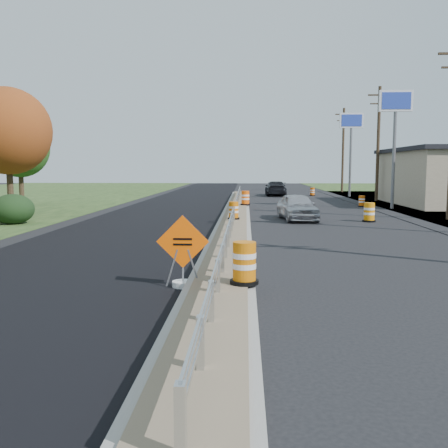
{
  "coord_description": "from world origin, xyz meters",
  "views": [
    {
      "loc": [
        0.57,
        -18.21,
        2.83
      ],
      "look_at": [
        -0.09,
        -3.05,
        1.1
      ],
      "focal_mm": 40.0,
      "sensor_mm": 36.0,
      "label": 1
    }
  ],
  "objects_px": {
    "caution_sign": "(183,269)",
    "barrel_median_mid": "(234,211)",
    "barrel_shoulder_far": "(312,192)",
    "car_dark_far": "(276,188)",
    "barrel_median_near": "(244,264)",
    "barrel_shoulder_mid": "(362,201)",
    "car_silver": "(297,207)",
    "barrel_median_far": "(245,198)",
    "barrel_shoulder_near": "(369,213)"
  },
  "relations": [
    {
      "from": "barrel_median_mid",
      "to": "barrel_shoulder_mid",
      "type": "distance_m",
      "value": 14.52
    },
    {
      "from": "barrel_shoulder_near",
      "to": "barrel_shoulder_mid",
      "type": "distance_m",
      "value": 10.39
    },
    {
      "from": "barrel_median_far",
      "to": "car_dark_far",
      "type": "distance_m",
      "value": 15.92
    },
    {
      "from": "caution_sign",
      "to": "barrel_median_mid",
      "type": "distance_m",
      "value": 13.43
    },
    {
      "from": "barrel_shoulder_mid",
      "to": "barrel_median_near",
      "type": "bearing_deg",
      "value": -108.35
    },
    {
      "from": "barrel_median_near",
      "to": "car_silver",
      "type": "relative_size",
      "value": 0.23
    },
    {
      "from": "barrel_median_near",
      "to": "barrel_median_mid",
      "type": "xyz_separation_m",
      "value": [
        -0.58,
        13.94,
        -0.03
      ]
    },
    {
      "from": "barrel_shoulder_near",
      "to": "barrel_shoulder_mid",
      "type": "relative_size",
      "value": 1.26
    },
    {
      "from": "barrel_median_near",
      "to": "barrel_shoulder_near",
      "type": "bearing_deg",
      "value": 66.92
    },
    {
      "from": "barrel_median_far",
      "to": "car_silver",
      "type": "xyz_separation_m",
      "value": [
        2.8,
        -7.53,
        0.02
      ]
    },
    {
      "from": "caution_sign",
      "to": "barrel_median_mid",
      "type": "xyz_separation_m",
      "value": [
        0.87,
        13.4,
        0.22
      ]
    },
    {
      "from": "barrel_shoulder_near",
      "to": "car_silver",
      "type": "bearing_deg",
      "value": 168.78
    },
    {
      "from": "barrel_median_near",
      "to": "barrel_shoulder_far",
      "type": "distance_m",
      "value": 39.48
    },
    {
      "from": "caution_sign",
      "to": "barrel_median_mid",
      "type": "relative_size",
      "value": 1.95
    },
    {
      "from": "barrel_median_near",
      "to": "barrel_shoulder_near",
      "type": "xyz_separation_m",
      "value": [
        6.45,
        15.14,
        -0.21
      ]
    },
    {
      "from": "barrel_median_mid",
      "to": "barrel_shoulder_far",
      "type": "relative_size",
      "value": 1.08
    },
    {
      "from": "caution_sign",
      "to": "barrel_median_near",
      "type": "distance_m",
      "value": 1.57
    },
    {
      "from": "caution_sign",
      "to": "barrel_shoulder_far",
      "type": "bearing_deg",
      "value": 77.97
    },
    {
      "from": "caution_sign",
      "to": "barrel_shoulder_mid",
      "type": "xyz_separation_m",
      "value": [
        9.85,
        24.8,
        -0.06
      ]
    },
    {
      "from": "barrel_median_mid",
      "to": "barrel_median_far",
      "type": "bearing_deg",
      "value": 86.5
    },
    {
      "from": "barrel_median_near",
      "to": "barrel_shoulder_mid",
      "type": "distance_m",
      "value": 26.7
    },
    {
      "from": "barrel_shoulder_near",
      "to": "barrel_shoulder_far",
      "type": "distance_m",
      "value": 23.78
    },
    {
      "from": "caution_sign",
      "to": "barrel_shoulder_mid",
      "type": "bearing_deg",
      "value": 68.21
    },
    {
      "from": "barrel_median_far",
      "to": "barrel_shoulder_mid",
      "type": "xyz_separation_m",
      "value": [
        8.4,
        1.95,
        -0.32
      ]
    },
    {
      "from": "barrel_median_far",
      "to": "barrel_shoulder_near",
      "type": "distance_m",
      "value": 10.48
    },
    {
      "from": "barrel_median_far",
      "to": "barrel_shoulder_far",
      "type": "relative_size",
      "value": 1.2
    },
    {
      "from": "barrel_shoulder_far",
      "to": "barrel_median_near",
      "type": "bearing_deg",
      "value": -99.69
    },
    {
      "from": "barrel_shoulder_far",
      "to": "car_dark_far",
      "type": "distance_m",
      "value": 3.65
    },
    {
      "from": "car_dark_far",
      "to": "barrel_shoulder_mid",
      "type": "bearing_deg",
      "value": 112.02
    },
    {
      "from": "caution_sign",
      "to": "barrel_shoulder_near",
      "type": "xyz_separation_m",
      "value": [
        7.9,
        14.6,
        0.04
      ]
    },
    {
      "from": "barrel_shoulder_far",
      "to": "car_silver",
      "type": "distance_m",
      "value": 23.37
    },
    {
      "from": "barrel_median_mid",
      "to": "barrel_median_far",
      "type": "xyz_separation_m",
      "value": [
        0.58,
        9.45,
        0.05
      ]
    },
    {
      "from": "barrel_median_mid",
      "to": "barrel_shoulder_mid",
      "type": "height_order",
      "value": "barrel_median_mid"
    },
    {
      "from": "barrel_median_far",
      "to": "car_dark_far",
      "type": "bearing_deg",
      "value": 79.1
    },
    {
      "from": "caution_sign",
      "to": "car_silver",
      "type": "distance_m",
      "value": 15.9
    },
    {
      "from": "barrel_shoulder_far",
      "to": "car_dark_far",
      "type": "relative_size",
      "value": 0.16
    },
    {
      "from": "car_dark_far",
      "to": "barrel_median_near",
      "type": "bearing_deg",
      "value": 86.08
    },
    {
      "from": "barrel_median_far",
      "to": "barrel_shoulder_mid",
      "type": "bearing_deg",
      "value": 13.08
    },
    {
      "from": "car_silver",
      "to": "car_dark_far",
      "type": "height_order",
      "value": "car_dark_far"
    },
    {
      "from": "barrel_median_far",
      "to": "barrel_shoulder_mid",
      "type": "distance_m",
      "value": 8.63
    },
    {
      "from": "barrel_median_mid",
      "to": "barrel_shoulder_far",
      "type": "xyz_separation_m",
      "value": [
        7.22,
        24.97,
        -0.26
      ]
    },
    {
      "from": "caution_sign",
      "to": "barrel_median_near",
      "type": "xyz_separation_m",
      "value": [
        1.45,
        -0.54,
        0.25
      ]
    },
    {
      "from": "barrel_median_far",
      "to": "barrel_shoulder_near",
      "type": "relative_size",
      "value": 0.98
    },
    {
      "from": "caution_sign",
      "to": "barrel_shoulder_near",
      "type": "bearing_deg",
      "value": 61.46
    },
    {
      "from": "barrel_shoulder_near",
      "to": "caution_sign",
      "type": "bearing_deg",
      "value": -118.42
    },
    {
      "from": "barrel_median_far",
      "to": "car_silver",
      "type": "relative_size",
      "value": 0.23
    },
    {
      "from": "car_silver",
      "to": "car_dark_far",
      "type": "relative_size",
      "value": 0.85
    },
    {
      "from": "barrel_median_far",
      "to": "caution_sign",
      "type": "bearing_deg",
      "value": -93.63
    },
    {
      "from": "barrel_median_mid",
      "to": "car_dark_far",
      "type": "distance_m",
      "value": 25.34
    },
    {
      "from": "barrel_shoulder_mid",
      "to": "barrel_shoulder_far",
      "type": "relative_size",
      "value": 0.98
    }
  ]
}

